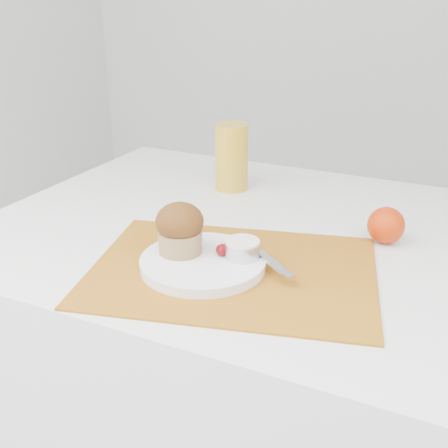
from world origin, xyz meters
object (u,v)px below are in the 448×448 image
at_px(plate, 203,263).
at_px(orange, 386,225).
at_px(table, 288,396).
at_px(juice_glass, 232,157).
at_px(muffin, 180,228).

distance_m(plate, orange, 0.34).
relative_size(plate, orange, 3.10).
xyz_separation_m(table, juice_glass, (-0.22, 0.19, 0.45)).
distance_m(table, plate, 0.44).
xyz_separation_m(table, muffin, (-0.14, -0.19, 0.44)).
bearing_deg(orange, plate, -136.44).
distance_m(table, orange, 0.44).
height_order(plate, muffin, muffin).
bearing_deg(muffin, plate, -7.79).
bearing_deg(orange, table, -164.88).
height_order(orange, juice_glass, juice_glass).
xyz_separation_m(plate, orange, (0.25, 0.24, 0.02)).
relative_size(plate, juice_glass, 1.38).
relative_size(table, plate, 5.84).
bearing_deg(muffin, juice_glass, 102.06).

